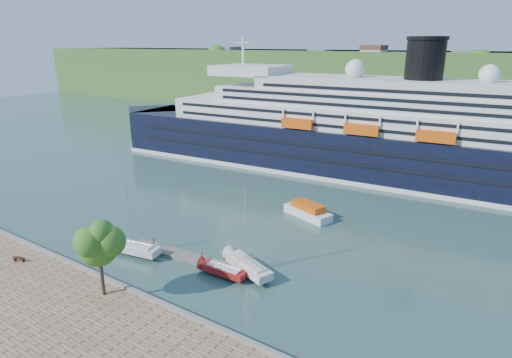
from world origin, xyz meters
name	(u,v)px	position (x,y,z in m)	size (l,w,h in m)	color
ground	(133,297)	(0.00, 0.00, 0.00)	(400.00, 400.00, 0.00)	#294A43
far_hillside	(432,85)	(0.00, 145.00, 12.00)	(400.00, 50.00, 24.00)	#345321
quay_coping	(130,289)	(0.00, -0.20, 1.15)	(220.00, 0.50, 0.30)	slate
cruise_ship	(353,107)	(1.80, 59.49, 14.25)	(126.88, 18.47, 28.49)	black
park_bench	(19,258)	(-16.82, -3.41, 1.44)	(1.38, 0.57, 0.88)	#462514
promenade_tree	(99,256)	(-1.81, -2.32, 5.68)	(5.65, 5.65, 9.35)	#28631A
floating_pontoon	(189,257)	(-0.76, 10.24, 0.20)	(18.20, 2.22, 0.40)	gray
sailboat_white_near	(132,220)	(-7.43, 6.95, 5.12)	(7.93, 2.20, 10.24)	silver
sailboat_red	(224,246)	(5.92, 9.16, 4.14)	(6.41, 1.78, 8.28)	maroon
sailboat_white_far	(248,236)	(8.07, 11.29, 5.20)	(8.05, 2.24, 10.40)	silver
tender_launch	(308,210)	(5.87, 31.68, 1.18)	(8.57, 2.93, 2.37)	#D8500C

